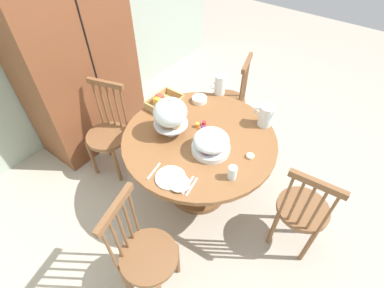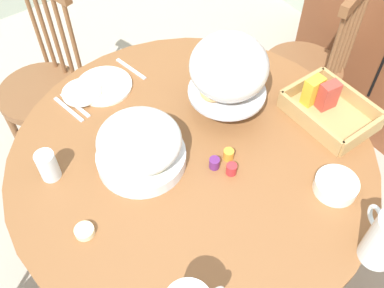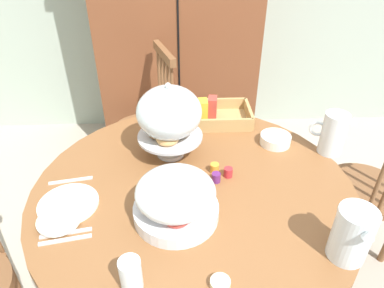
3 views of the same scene
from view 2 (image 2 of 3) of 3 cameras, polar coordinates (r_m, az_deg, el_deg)
ground_plane at (r=2.11m, az=1.24°, el=-16.10°), size 10.00×10.00×0.00m
dining_table at (r=1.69m, az=0.00°, el=-5.30°), size 1.27×1.27×0.74m
windsor_chair_by_cabinet at (r=2.32m, az=14.51°, el=9.05°), size 0.42×0.43×0.97m
windsor_chair_facing_door at (r=2.26m, az=-18.44°, el=6.64°), size 0.42×0.42×0.97m
pastry_stand_with_dome at (r=1.53m, az=4.74°, el=9.48°), size 0.28×0.28×0.34m
fruit_platter_covered at (r=1.45m, az=-6.72°, el=-0.28°), size 0.30×0.30×0.18m
cereal_basket at (r=1.70m, az=16.99°, el=4.58°), size 0.32×0.24×0.12m
china_plate_large at (r=1.78m, az=-11.25°, el=7.34°), size 0.22×0.22×0.01m
china_plate_small at (r=1.75m, az=-13.98°, el=6.48°), size 0.15×0.15×0.01m
cereal_bowl at (r=1.50m, az=18.01°, el=-5.11°), size 0.14×0.14×0.04m
drinking_glass at (r=1.50m, az=-18.04°, el=-2.67°), size 0.06×0.06×0.11m
butter_dish at (r=1.39m, az=-13.64°, el=-10.84°), size 0.06×0.06×0.02m
jam_jar_strawberry at (r=1.47m, az=5.09°, el=-3.23°), size 0.04×0.04×0.04m
jam_jar_apricot at (r=1.50m, az=4.72°, el=-1.36°), size 0.04×0.04×0.04m
jam_jar_grape at (r=1.48m, az=2.90°, el=-2.47°), size 0.04×0.04×0.04m
table_knife at (r=1.73m, az=-14.79°, el=4.84°), size 0.17×0.04×0.01m
dinner_fork at (r=1.72m, az=-15.58°, el=4.30°), size 0.17×0.04×0.01m
soup_spoon at (r=1.84m, az=-7.85°, el=9.54°), size 0.17×0.04×0.01m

